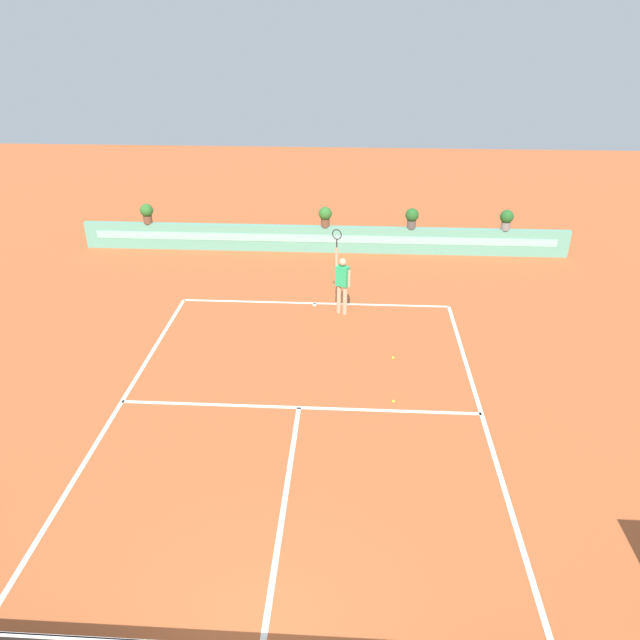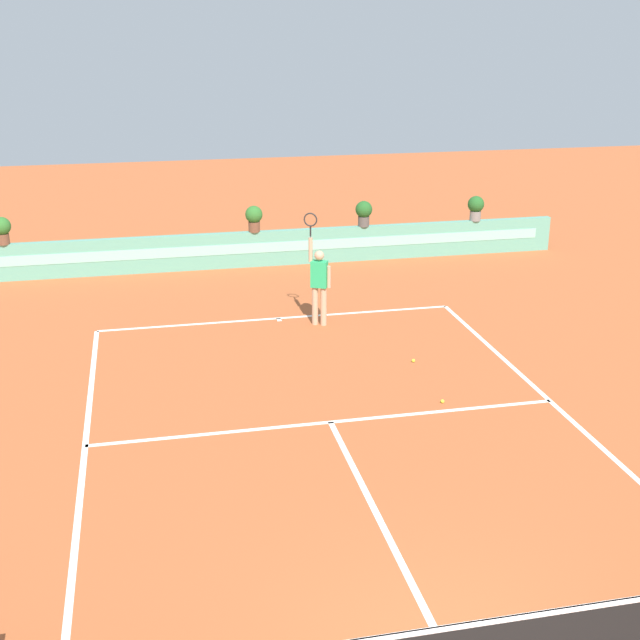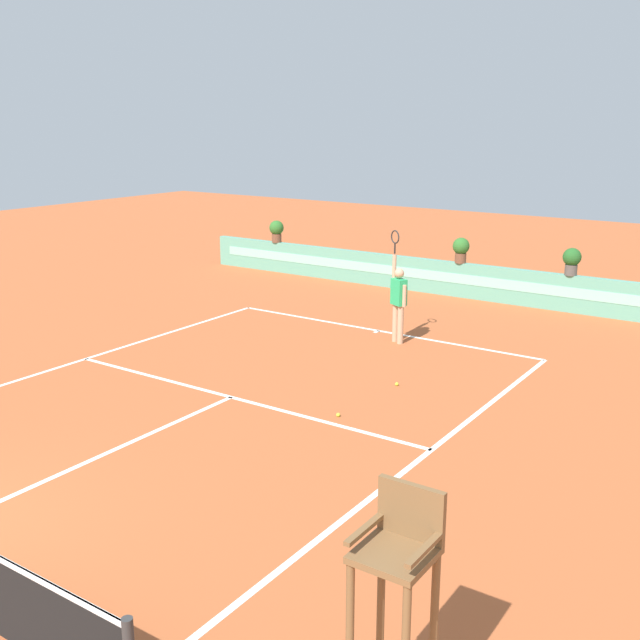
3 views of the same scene
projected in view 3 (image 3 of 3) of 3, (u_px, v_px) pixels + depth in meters
name	position (u px, v px, depth m)	size (l,w,h in m)	color
ground_plane	(217.00, 404.00, 13.72)	(60.00, 60.00, 0.00)	#B2562D
court_lines	(242.00, 392.00, 14.29)	(8.32, 11.94, 0.01)	white
back_wall_barrier	(457.00, 279.00, 21.89)	(18.00, 0.21, 1.00)	#60A88E
umpire_chair	(397.00, 582.00, 6.19)	(0.60, 0.60, 2.14)	brown
tennis_player	(398.00, 298.00, 17.21)	(0.57, 0.36, 2.58)	tan
tennis_ball_near_baseline	(397.00, 384.00, 14.63)	(0.07, 0.07, 0.07)	#CCE033
tennis_ball_mid_court	(338.00, 415.00, 13.12)	(0.07, 0.07, 0.07)	#CCE033
potted_plant_far_left	(277.00, 230.00, 25.21)	(0.48, 0.48, 0.72)	brown
potted_plant_centre	(461.00, 248.00, 21.60)	(0.48, 0.48, 0.72)	brown
potted_plant_right	(572.00, 260.00, 19.89)	(0.48, 0.48, 0.72)	#514C47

